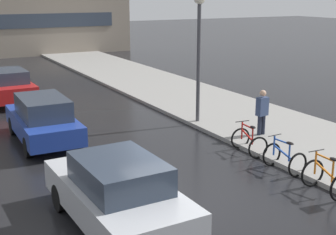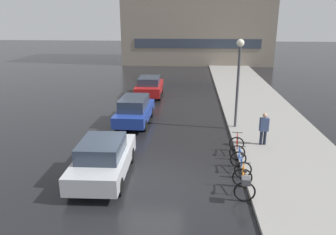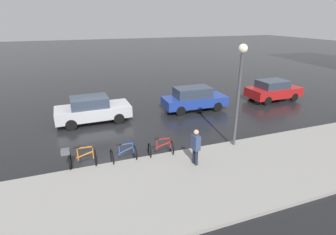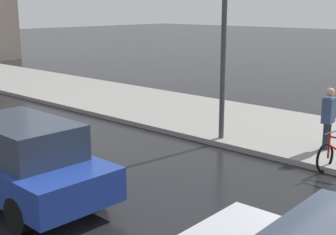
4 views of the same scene
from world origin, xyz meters
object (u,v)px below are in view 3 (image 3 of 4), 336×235
at_px(car_blue, 194,98).
at_px(car_red, 273,90).
at_px(pedestrian, 196,146).
at_px(bicycle_third, 161,148).
at_px(car_silver, 92,109).
at_px(bicycle_nearest, 79,157).
at_px(bicycle_second, 124,154).
at_px(streetlamp, 240,80).

bearing_deg(car_blue, car_red, 89.78).
bearing_deg(pedestrian, car_red, 124.41).
xyz_separation_m(bicycle_third, car_silver, (-5.47, -2.48, 0.41)).
bearing_deg(bicycle_nearest, bicycle_second, 85.54).
bearing_deg(bicycle_nearest, car_blue, 123.76).
distance_m(car_blue, streetlamp, 6.31).
relative_size(car_silver, pedestrian, 2.57).
bearing_deg(bicycle_second, bicycle_nearest, -94.46).
bearing_deg(pedestrian, streetlamp, 111.10).
height_order(bicycle_second, bicycle_third, bicycle_second).
bearing_deg(pedestrian, bicycle_nearest, -108.93).
distance_m(bicycle_nearest, streetlamp, 7.71).
height_order(car_silver, streetlamp, streetlamp).
relative_size(bicycle_second, car_red, 0.27).
height_order(car_silver, car_red, car_silver).
relative_size(pedestrian, streetlamp, 0.35).
bearing_deg(bicycle_third, bicycle_nearest, -93.44).
xyz_separation_m(bicycle_second, bicycle_third, (0.07, 1.69, 0.00)).
height_order(bicycle_second, streetlamp, streetlamp).
height_order(bicycle_third, car_red, car_red).
distance_m(bicycle_third, pedestrian, 1.82).
xyz_separation_m(bicycle_third, car_blue, (-5.38, 4.22, 0.42)).
relative_size(bicycle_nearest, streetlamp, 0.28).
distance_m(bicycle_second, pedestrian, 3.15).
bearing_deg(bicycle_second, streetlamp, 85.30).
relative_size(car_silver, streetlamp, 0.89).
xyz_separation_m(bicycle_second, pedestrian, (1.43, 2.75, 0.58)).
bearing_deg(pedestrian, car_blue, 154.93).
relative_size(car_blue, car_red, 1.07).
bearing_deg(bicycle_second, car_blue, 131.99).
bearing_deg(car_silver, car_blue, 89.31).
distance_m(car_blue, car_red, 6.66).
distance_m(bicycle_second, streetlamp, 6.09).
bearing_deg(bicycle_third, streetlamp, 84.20).
height_order(bicycle_third, car_silver, car_silver).
bearing_deg(streetlamp, bicycle_second, -94.70).
distance_m(bicycle_second, car_red, 13.64).
distance_m(car_red, pedestrian, 11.89).
bearing_deg(car_silver, streetlamp, 46.35).
height_order(car_blue, pedestrian, pedestrian).
relative_size(bicycle_nearest, car_blue, 0.31).
bearing_deg(car_red, car_silver, -90.46).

